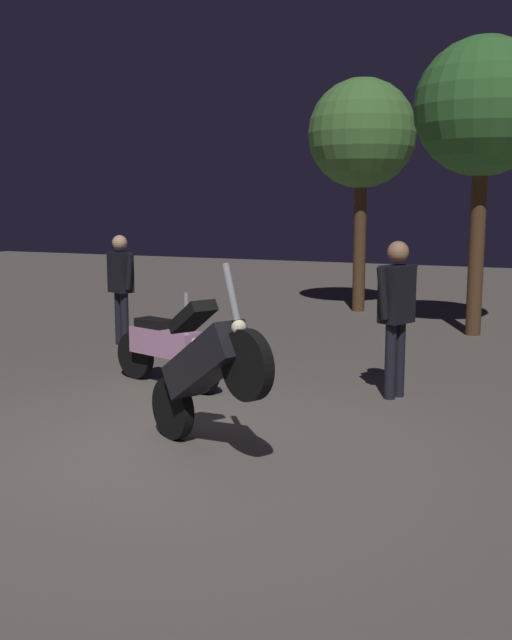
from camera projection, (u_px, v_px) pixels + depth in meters
name	position (u px, v px, depth m)	size (l,w,h in m)	color
ground_plane	(172.00, 456.00, 6.24)	(40.00, 40.00, 0.00)	#605951
motorcycle_black_foreground	(206.00, 368.00, 6.16)	(1.51, 0.87, 1.63)	black
motorcycle_pink_parked_left	(166.00, 348.00, 8.57)	(1.61, 0.59, 1.11)	black
person_rider_beside	(396.00, 305.00, 7.95)	(0.36, 0.65, 1.69)	black
person_bystander_far	(121.00, 280.00, 10.92)	(0.64, 0.37, 1.62)	black
tree_left_bg	(362.00, 135.00, 14.04)	(2.04, 2.04, 4.40)	#4C331E
tree_center_bg	(483.00, 109.00, 11.39)	(2.10, 2.10, 4.59)	#4C331E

